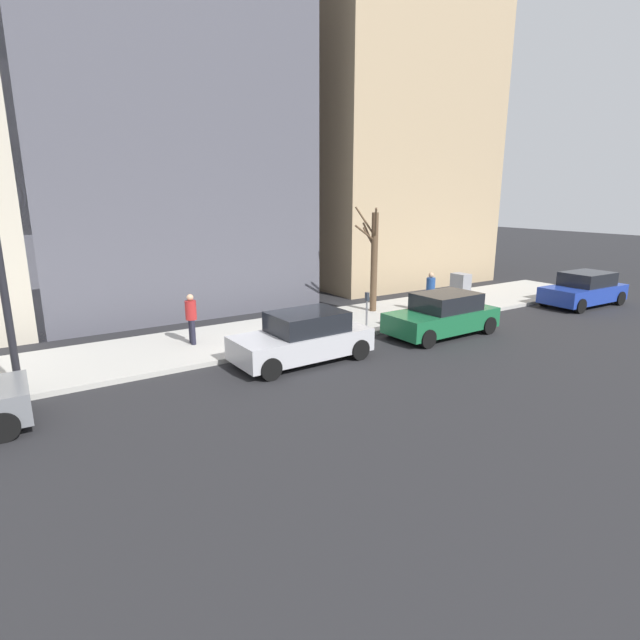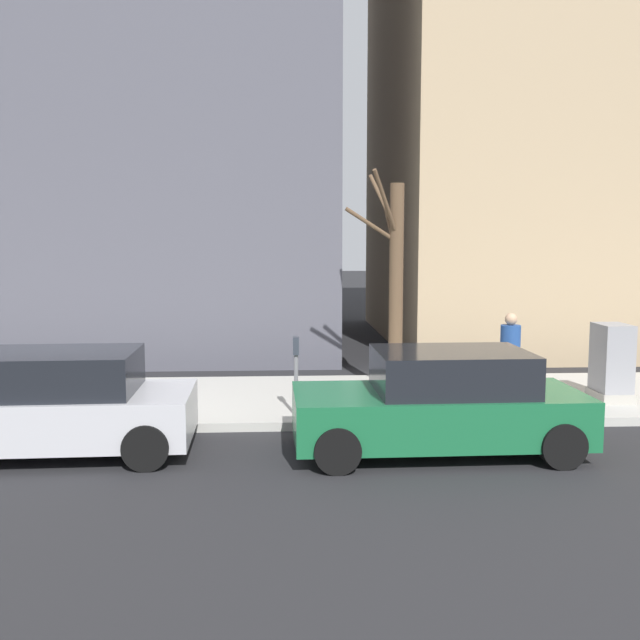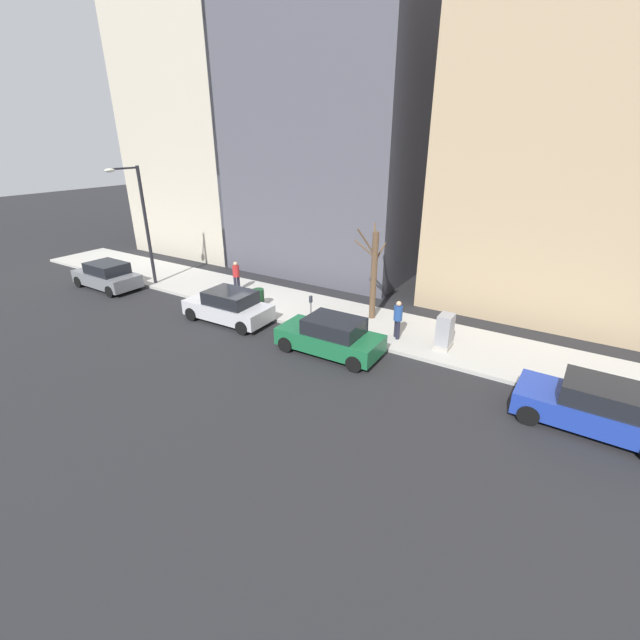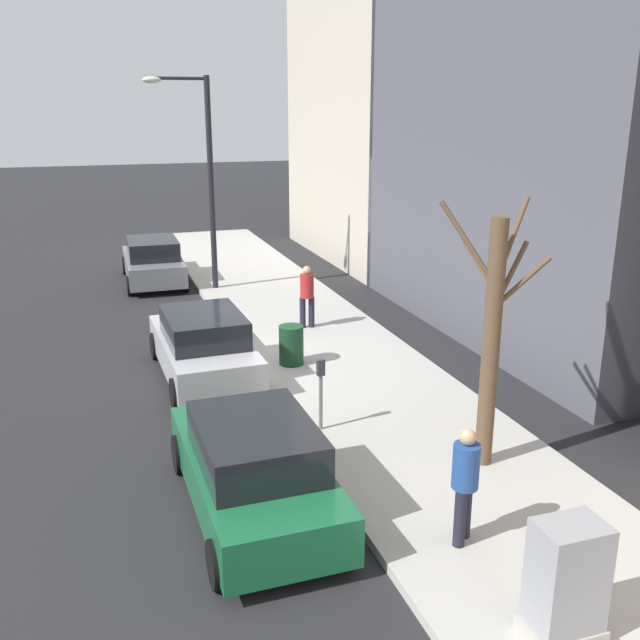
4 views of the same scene
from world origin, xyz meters
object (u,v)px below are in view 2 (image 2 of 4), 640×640
utility_box (612,363)px  bare_tree (395,279)px  parking_meter (296,368)px  office_block_center (140,77)px  parked_car_silver (50,405)px  trash_bin (96,386)px  parked_car_green (441,404)px  office_tower_left (558,52)px  pedestrian_near_meter (510,353)px

utility_box → bare_tree: 4.34m
parking_meter → office_block_center: size_ratio=0.08×
parked_car_silver → trash_bin: size_ratio=4.72×
bare_tree → office_block_center: size_ratio=0.27×
parked_car_green → utility_box: utility_box is taller
bare_tree → office_block_center: (8.60, 6.51, 5.69)m
office_tower_left → utility_box: bearing=165.7°
office_block_center → trash_bin: bearing=-174.2°
utility_box → trash_bin: utility_box is taller
pedestrian_near_meter → office_block_center: size_ratio=0.10×
trash_bin → pedestrian_near_meter: size_ratio=0.54×
parked_car_green → office_tower_left: (12.01, -6.19, 8.10)m
parked_car_green → pedestrian_near_meter: 3.06m
bare_tree → parking_meter: bearing=137.1°
trash_bin → pedestrian_near_meter: bearing=-88.0°
parking_meter → trash_bin: bearing=82.6°
utility_box → office_tower_left: office_tower_left is taller
parked_car_green → utility_box: size_ratio=2.96×
parked_car_silver → office_tower_left: 18.60m
trash_bin → office_tower_left: 17.37m
utility_box → bare_tree: (1.31, 3.86, 1.49)m
office_tower_left → bare_tree: bearing=142.4°
parked_car_silver → trash_bin: (1.96, -0.17, -0.14)m
bare_tree → office_tower_left: 12.14m
parked_car_green → parked_car_silver: size_ratio=1.00×
utility_box → trash_bin: bearing=92.5°
trash_bin → parked_car_silver: bearing=175.1°
bare_tree → trash_bin: size_ratio=4.79×
utility_box → pedestrian_near_meter: (-0.14, 1.97, 0.24)m
bare_tree → pedestrian_near_meter: bearing=-127.7°
parked_car_silver → trash_bin: 1.97m
utility_box → office_tower_left: 12.59m
parked_car_green → parking_meter: 2.72m
parked_car_silver → office_block_center: (12.27, 0.89, 7.30)m
parked_car_silver → office_block_center: office_block_center is taller
parking_meter → utility_box: bearing=-81.8°
parked_car_green → office_block_center: 15.90m
parked_car_silver → parking_meter: bearing=-68.8°
parked_car_green → bare_tree: 4.21m
parking_meter → pedestrian_near_meter: (0.71, -3.90, 0.11)m
parked_car_green → pedestrian_near_meter: pedestrian_near_meter is taller
trash_bin → pedestrian_near_meter: pedestrian_near_meter is taller
utility_box → parked_car_silver: bearing=104.0°
parking_meter → office_block_center: office_block_center is taller
parked_car_green → office_block_center: (12.49, 6.59, 7.30)m
parking_meter → bare_tree: bare_tree is taller
parking_meter → utility_box: utility_box is taller
bare_tree → office_block_center: 12.20m
bare_tree → trash_bin: (-1.71, 5.46, -1.74)m
pedestrian_near_meter → bare_tree: bearing=10.0°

